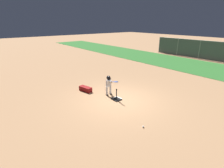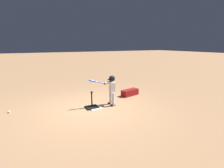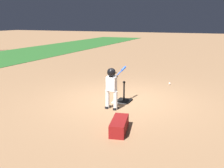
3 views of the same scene
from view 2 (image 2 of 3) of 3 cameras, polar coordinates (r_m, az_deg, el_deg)
ground_plane at (r=6.42m, az=-7.28°, el=-8.14°), size 90.00×90.00×0.00m
home_plate at (r=6.50m, az=-5.61°, el=-7.71°), size 0.47×0.47×0.02m
batting_tee at (r=6.51m, az=-6.56°, el=-7.07°), size 0.46×0.42×0.62m
batter_child at (r=6.56m, az=-0.31°, el=-0.87°), size 1.00×0.37×1.15m
baseball at (r=6.98m, az=-30.61°, el=-7.82°), size 0.07×0.07×0.07m
equipment_bag at (r=8.00m, az=5.87°, el=-2.76°), size 0.89×0.49×0.28m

